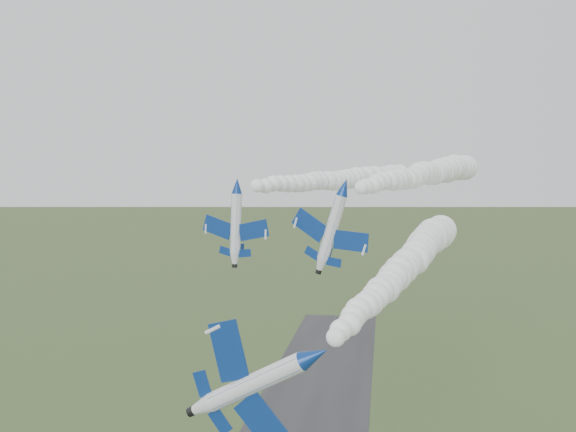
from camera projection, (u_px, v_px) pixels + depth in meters
The scene contains 6 objects.
jet_lead at pixel (315, 356), 52.69m from camera, with size 6.45×14.53×10.63m.
smoke_trail_jet_lead at pixel (404, 267), 86.13m from camera, with size 5.58×65.11×5.58m, color white, non-canonical shape.
jet_pair_left at pixel (237, 186), 80.35m from camera, with size 9.56×11.07×2.81m.
smoke_trail_jet_pair_left at pixel (345, 179), 112.98m from camera, with size 4.59×67.76×4.59m, color white, non-canonical shape.
jet_pair_right at pixel (344, 187), 78.33m from camera, with size 10.13×12.28×4.04m.
smoke_trail_jet_pair_right at pixel (425, 174), 110.54m from camera, with size 5.33×67.16×5.33m, color white, non-canonical shape.
Camera 1 is at (14.54, -57.94, 47.93)m, focal length 40.00 mm.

